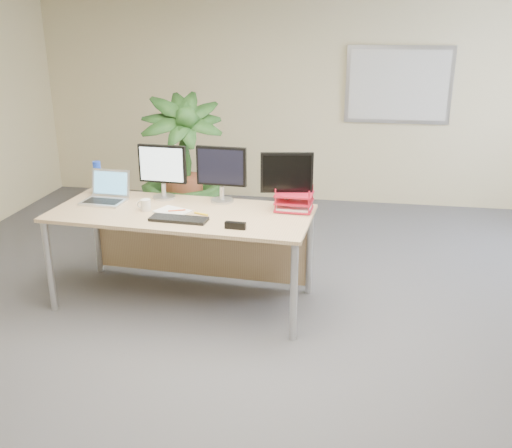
% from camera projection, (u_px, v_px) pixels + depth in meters
% --- Properties ---
extents(floor, '(8.00, 8.00, 0.00)m').
position_uv_depth(floor, '(244.00, 360.00, 4.12)').
color(floor, '#4C4C51').
rests_on(floor, ground).
extents(back_wall, '(7.00, 0.04, 2.70)m').
position_uv_depth(back_wall, '(302.00, 99.00, 7.36)').
color(back_wall, beige).
rests_on(back_wall, floor).
extents(whiteboard, '(1.30, 0.04, 0.95)m').
position_uv_depth(whiteboard, '(398.00, 85.00, 7.07)').
color(whiteboard, '#AFAFB4').
rests_on(whiteboard, back_wall).
extents(desk, '(2.20, 1.04, 0.83)m').
position_uv_depth(desk, '(187.00, 227.00, 4.88)').
color(desk, tan).
rests_on(desk, floor).
extents(floor_plant, '(1.10, 1.10, 1.50)m').
position_uv_depth(floor_plant, '(183.00, 184.00, 5.76)').
color(floor_plant, '#133414').
rests_on(floor_plant, floor).
extents(monitor_left, '(0.43, 0.20, 0.48)m').
position_uv_depth(monitor_left, '(162.00, 168.00, 4.96)').
color(monitor_left, '#B7B7BC').
rests_on(monitor_left, desk).
extents(monitor_right, '(0.44, 0.20, 0.49)m').
position_uv_depth(monitor_right, '(221.00, 171.00, 4.86)').
color(monitor_right, '#B7B7BC').
rests_on(monitor_right, desk).
extents(monitor_dark, '(0.43, 0.20, 0.48)m').
position_uv_depth(monitor_dark, '(287.00, 177.00, 4.67)').
color(monitor_dark, '#B7B7BC').
rests_on(monitor_dark, desk).
extents(laptop, '(0.38, 0.33, 0.26)m').
position_uv_depth(laptop, '(106.00, 194.00, 4.96)').
color(laptop, silver).
rests_on(laptop, desk).
extents(keyboard, '(0.47, 0.18, 0.03)m').
position_uv_depth(keyboard, '(179.00, 219.00, 4.49)').
color(keyboard, black).
rests_on(keyboard, desk).
extents(coffee_mug, '(0.12, 0.08, 0.09)m').
position_uv_depth(coffee_mug, '(145.00, 205.00, 4.72)').
color(coffee_mug, silver).
rests_on(coffee_mug, desk).
extents(spiral_notebook, '(0.32, 0.29, 0.01)m').
position_uv_depth(spiral_notebook, '(172.00, 211.00, 4.69)').
color(spiral_notebook, white).
rests_on(spiral_notebook, desk).
extents(orange_pen, '(0.14, 0.06, 0.01)m').
position_uv_depth(orange_pen, '(177.00, 210.00, 4.68)').
color(orange_pen, '#F9511B').
rests_on(orange_pen, spiral_notebook).
extents(yellow_highlighter, '(0.13, 0.06, 0.02)m').
position_uv_depth(yellow_highlighter, '(201.00, 214.00, 4.62)').
color(yellow_highlighter, yellow).
rests_on(yellow_highlighter, desk).
extents(water_bottle, '(0.08, 0.08, 0.29)m').
position_uv_depth(water_bottle, '(98.00, 178.00, 5.16)').
color(water_bottle, white).
rests_on(water_bottle, desk).
extents(letter_tray, '(0.32, 0.25, 0.14)m').
position_uv_depth(letter_tray, '(294.00, 203.00, 4.71)').
color(letter_tray, '#B4162C').
rests_on(letter_tray, desk).
extents(stapler, '(0.16, 0.05, 0.05)m').
position_uv_depth(stapler, '(235.00, 225.00, 4.31)').
color(stapler, black).
rests_on(stapler, desk).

